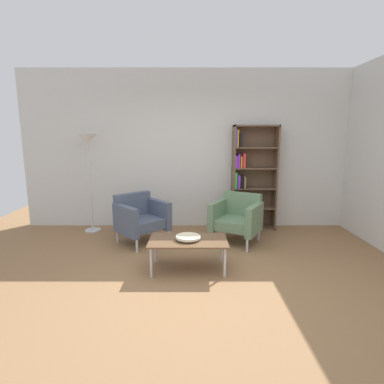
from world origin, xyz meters
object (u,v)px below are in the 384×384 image
Objects in this scene: decorative_bowl at (187,237)px; armchair_corner_red at (139,217)px; floor_lamp_torchiere at (87,151)px; armchair_spare_guest at (236,217)px; coffee_table_low at (187,242)px; bookshelf_tall at (249,179)px.

decorative_bowl is 0.34× the size of armchair_corner_red.
armchair_corner_red is 1.53m from floor_lamp_torchiere.
armchair_spare_guest is 2.81m from floor_lamp_torchiere.
armchair_corner_red is 0.55× the size of floor_lamp_torchiere.
armchair_corner_red is (-0.79, 1.04, -0.02)m from decorative_bowl.
decorative_bowl reaches higher than coffee_table_low.
decorative_bowl is 0.18× the size of floor_lamp_torchiere.
coffee_table_low is 1.05× the size of armchair_corner_red.
floor_lamp_torchiere reaches higher than armchair_corner_red.
decorative_bowl is 1.30m from armchair_spare_guest.
coffee_table_low is at bearing -97.89° from armchair_spare_guest.
bookshelf_tall is at bearing 3.64° from floor_lamp_torchiere.
floor_lamp_torchiere reaches higher than armchair_spare_guest.
floor_lamp_torchiere reaches higher than coffee_table_low.
armchair_spare_guest reaches higher than decorative_bowl.
decorative_bowl is at bearing -42.35° from floor_lamp_torchiere.
bookshelf_tall is 5.94× the size of decorative_bowl.
floor_lamp_torchiere is at bearing -176.36° from bookshelf_tall.
floor_lamp_torchiere is at bearing 137.65° from coffee_table_low.
coffee_table_low is 1.30m from armchair_spare_guest.
decorative_bowl is at bearing -95.22° from armchair_corner_red.
bookshelf_tall reaches higher than floor_lamp_torchiere.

